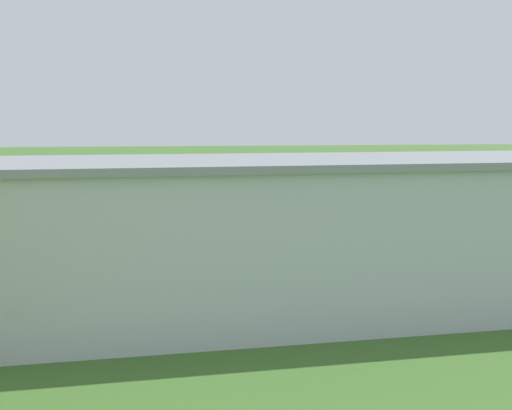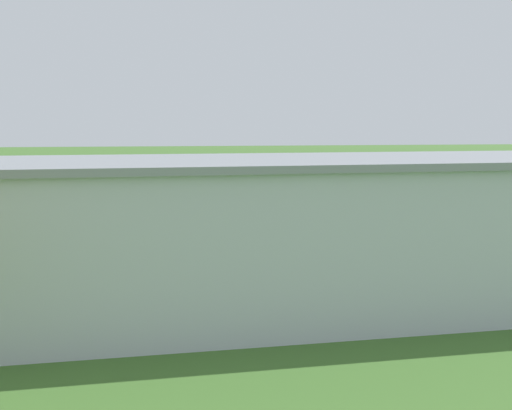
{
  "view_description": "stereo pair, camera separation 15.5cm",
  "coord_description": "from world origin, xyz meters",
  "px_view_note": "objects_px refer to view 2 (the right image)",
  "views": [
    {
      "loc": [
        7.53,
        66.91,
        9.62
      ],
      "look_at": [
        -1.41,
        12.89,
        2.72
      ],
      "focal_mm": 46.37,
      "sensor_mm": 36.0,
      "label": 1
    },
    {
      "loc": [
        7.38,
        66.93,
        9.62
      ],
      "look_at": [
        -1.41,
        12.89,
        2.72
      ],
      "focal_mm": 46.37,
      "sensor_mm": 36.0,
      "label": 2
    }
  ],
  "objects_px": {
    "hangar": "(357,232)",
    "windsock": "(88,165)",
    "person_by_parked_cars": "(505,232)",
    "biplane": "(228,183)",
    "person_watching_takeoff": "(51,256)"
  },
  "relations": [
    {
      "from": "hangar",
      "to": "windsock",
      "type": "bearing_deg",
      "value": -67.82
    },
    {
      "from": "person_by_parked_cars",
      "to": "biplane",
      "type": "bearing_deg",
      "value": -39.73
    },
    {
      "from": "hangar",
      "to": "person_by_parked_cars",
      "type": "relative_size",
      "value": 23.84
    },
    {
      "from": "person_watching_takeoff",
      "to": "hangar",
      "type": "bearing_deg",
      "value": 145.41
    },
    {
      "from": "hangar",
      "to": "windsock",
      "type": "height_order",
      "value": "hangar"
    },
    {
      "from": "person_by_parked_cars",
      "to": "person_watching_takeoff",
      "type": "bearing_deg",
      "value": 6.68
    },
    {
      "from": "hangar",
      "to": "person_watching_takeoff",
      "type": "distance_m",
      "value": 21.05
    },
    {
      "from": "hangar",
      "to": "windsock",
      "type": "xyz_separation_m",
      "value": [
        17.29,
        -42.4,
        0.97
      ]
    },
    {
      "from": "hangar",
      "to": "person_watching_takeoff",
      "type": "xyz_separation_m",
      "value": [
        17.14,
        -11.82,
        -3.11
      ]
    },
    {
      "from": "biplane",
      "to": "person_watching_takeoff",
      "type": "xyz_separation_m",
      "value": [
        14.31,
        21.0,
        -2.76
      ]
    },
    {
      "from": "biplane",
      "to": "person_watching_takeoff",
      "type": "relative_size",
      "value": 5.38
    },
    {
      "from": "hangar",
      "to": "biplane",
      "type": "distance_m",
      "value": 32.94
    },
    {
      "from": "hangar",
      "to": "person_watching_takeoff",
      "type": "relative_size",
      "value": 23.63
    },
    {
      "from": "person_by_parked_cars",
      "to": "windsock",
      "type": "bearing_deg",
      "value": -37.29
    },
    {
      "from": "person_by_parked_cars",
      "to": "windsock",
      "type": "relative_size",
      "value": 0.29
    }
  ]
}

